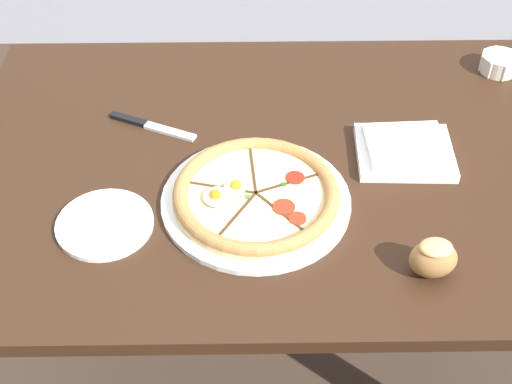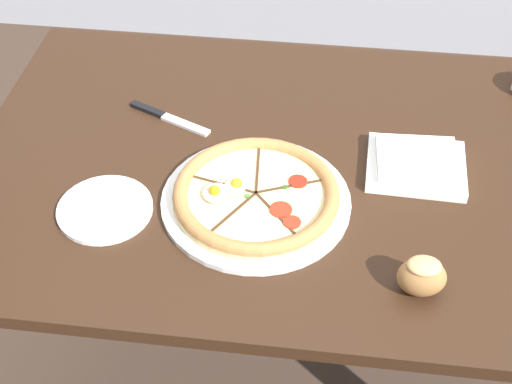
{
  "view_description": "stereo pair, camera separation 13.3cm",
  "coord_description": "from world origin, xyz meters",
  "px_view_note": "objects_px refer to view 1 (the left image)",
  "views": [
    {
      "loc": [
        -0.07,
        -1.09,
        1.68
      ],
      "look_at": [
        -0.06,
        -0.13,
        0.76
      ],
      "focal_mm": 50.0,
      "sensor_mm": 36.0,
      "label": 1
    },
    {
      "loc": [
        0.06,
        -1.08,
        1.68
      ],
      "look_at": [
        -0.06,
        -0.13,
        0.76
      ],
      "focal_mm": 50.0,
      "sensor_mm": 36.0,
      "label": 2
    }
  ],
  "objects_px": {
    "pizza": "(256,196)",
    "ramekin_bowl": "(499,63)",
    "bread_piece_near": "(434,258)",
    "side_saucer": "(105,224)",
    "napkin_folded": "(405,150)",
    "knife_main": "(151,126)",
    "dining_table": "(283,194)"
  },
  "relations": [
    {
      "from": "ramekin_bowl",
      "to": "side_saucer",
      "type": "xyz_separation_m",
      "value": [
        -0.85,
        -0.49,
        -0.02
      ]
    },
    {
      "from": "ramekin_bowl",
      "to": "napkin_folded",
      "type": "height_order",
      "value": "ramekin_bowl"
    },
    {
      "from": "side_saucer",
      "to": "ramekin_bowl",
      "type": "bearing_deg",
      "value": 29.98
    },
    {
      "from": "pizza",
      "to": "ramekin_bowl",
      "type": "distance_m",
      "value": 0.72
    },
    {
      "from": "pizza",
      "to": "knife_main",
      "type": "distance_m",
      "value": 0.32
    },
    {
      "from": "bread_piece_near",
      "to": "pizza",
      "type": "bearing_deg",
      "value": 149.77
    },
    {
      "from": "knife_main",
      "to": "dining_table",
      "type": "bearing_deg",
      "value": 3.27
    },
    {
      "from": "dining_table",
      "to": "knife_main",
      "type": "bearing_deg",
      "value": 159.07
    },
    {
      "from": "side_saucer",
      "to": "napkin_folded",
      "type": "bearing_deg",
      "value": 17.93
    },
    {
      "from": "dining_table",
      "to": "bread_piece_near",
      "type": "xyz_separation_m",
      "value": [
        0.24,
        -0.3,
        0.14
      ]
    },
    {
      "from": "pizza",
      "to": "side_saucer",
      "type": "xyz_separation_m",
      "value": [
        -0.28,
        -0.05,
        -0.01
      ]
    },
    {
      "from": "bread_piece_near",
      "to": "side_saucer",
      "type": "xyz_separation_m",
      "value": [
        -0.58,
        0.12,
        -0.03
      ]
    },
    {
      "from": "pizza",
      "to": "ramekin_bowl",
      "type": "height_order",
      "value": "pizza"
    },
    {
      "from": "ramekin_bowl",
      "to": "bread_piece_near",
      "type": "xyz_separation_m",
      "value": [
        -0.28,
        -0.61,
        0.02
      ]
    },
    {
      "from": "napkin_folded",
      "to": "bread_piece_near",
      "type": "xyz_separation_m",
      "value": [
        -0.01,
        -0.31,
        0.02
      ]
    },
    {
      "from": "pizza",
      "to": "dining_table",
      "type": "bearing_deg",
      "value": 64.67
    },
    {
      "from": "side_saucer",
      "to": "bread_piece_near",
      "type": "bearing_deg",
      "value": -11.66
    },
    {
      "from": "ramekin_bowl",
      "to": "napkin_folded",
      "type": "bearing_deg",
      "value": -131.71
    },
    {
      "from": "dining_table",
      "to": "side_saucer",
      "type": "distance_m",
      "value": 0.4
    },
    {
      "from": "pizza",
      "to": "side_saucer",
      "type": "bearing_deg",
      "value": -168.81
    },
    {
      "from": "side_saucer",
      "to": "pizza",
      "type": "bearing_deg",
      "value": 11.19
    },
    {
      "from": "bread_piece_near",
      "to": "knife_main",
      "type": "bearing_deg",
      "value": 141.74
    },
    {
      "from": "pizza",
      "to": "knife_main",
      "type": "xyz_separation_m",
      "value": [
        -0.22,
        0.23,
        -0.02
      ]
    },
    {
      "from": "bread_piece_near",
      "to": "side_saucer",
      "type": "bearing_deg",
      "value": 168.34
    },
    {
      "from": "knife_main",
      "to": "napkin_folded",
      "type": "bearing_deg",
      "value": 13.28
    },
    {
      "from": "napkin_folded",
      "to": "pizza",
      "type": "bearing_deg",
      "value": -156.32
    },
    {
      "from": "dining_table",
      "to": "side_saucer",
      "type": "height_order",
      "value": "side_saucer"
    },
    {
      "from": "napkin_folded",
      "to": "side_saucer",
      "type": "relative_size",
      "value": 1.1
    },
    {
      "from": "dining_table",
      "to": "bread_piece_near",
      "type": "bearing_deg",
      "value": -51.69
    },
    {
      "from": "pizza",
      "to": "napkin_folded",
      "type": "relative_size",
      "value": 1.81
    },
    {
      "from": "ramekin_bowl",
      "to": "side_saucer",
      "type": "distance_m",
      "value": 0.98
    },
    {
      "from": "pizza",
      "to": "bread_piece_near",
      "type": "distance_m",
      "value": 0.35
    }
  ]
}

